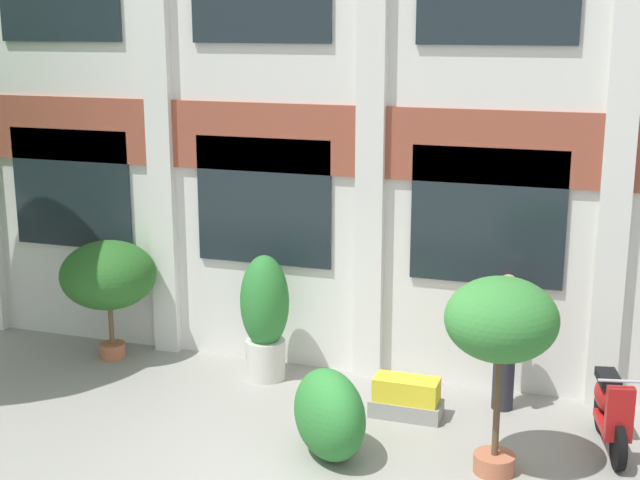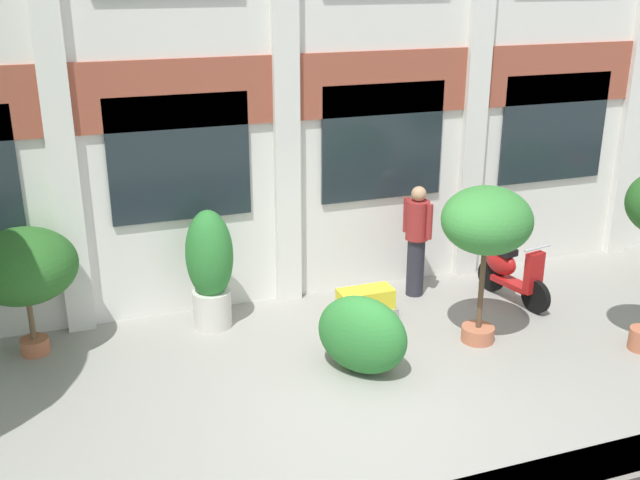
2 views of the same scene
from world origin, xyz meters
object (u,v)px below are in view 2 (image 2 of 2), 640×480
(topiary_hedge, at_px, (362,335))
(potted_plant_low_pan, at_px, (24,267))
(potted_plant_glazed_jar, at_px, (210,264))
(scooter_near_curb, at_px, (510,272))
(potted_plant_terracotta_small, at_px, (487,224))
(resident_by_doorway, at_px, (417,238))
(potted_plant_square_trough, at_px, (365,306))

(topiary_hedge, bearing_deg, potted_plant_low_pan, 154.49)
(potted_plant_glazed_jar, bearing_deg, topiary_hedge, -50.89)
(potted_plant_low_pan, bearing_deg, scooter_near_curb, -5.22)
(potted_plant_terracotta_small, bearing_deg, resident_by_doorway, 94.35)
(scooter_near_curb, relative_size, topiary_hedge, 1.18)
(topiary_hedge, bearing_deg, resident_by_doorway, 48.44)
(potted_plant_glazed_jar, xyz_separation_m, scooter_near_curb, (4.31, -0.61, -0.47))
(scooter_near_curb, bearing_deg, potted_plant_low_pan, -107.24)
(scooter_near_curb, distance_m, resident_by_doorway, 1.46)
(scooter_near_curb, bearing_deg, resident_by_doorway, -129.20)
(potted_plant_square_trough, xyz_separation_m, resident_by_doorway, (1.05, 0.60, 0.68))
(resident_by_doorway, bearing_deg, topiary_hedge, 25.29)
(potted_plant_terracotta_small, height_order, scooter_near_curb, potted_plant_terracotta_small)
(potted_plant_square_trough, relative_size, potted_plant_terracotta_small, 0.40)
(potted_plant_low_pan, xyz_separation_m, resident_by_doorway, (5.38, 0.03, -0.28))
(potted_plant_square_trough, height_order, potted_plant_terracotta_small, potted_plant_terracotta_small)
(potted_plant_low_pan, xyz_separation_m, potted_plant_square_trough, (4.33, -0.57, -0.95))
(resident_by_doorway, height_order, topiary_hedge, resident_by_doorway)
(potted_plant_low_pan, bearing_deg, resident_by_doorway, 0.31)
(potted_plant_glazed_jar, xyz_separation_m, topiary_hedge, (1.46, -1.80, -0.43))
(potted_plant_glazed_jar, distance_m, topiary_hedge, 2.36)
(potted_plant_low_pan, xyz_separation_m, scooter_near_curb, (6.61, -0.60, -0.75))
(resident_by_doorway, bearing_deg, potted_plant_glazed_jar, -22.66)
(scooter_near_curb, bearing_deg, topiary_hedge, -79.34)
(potted_plant_square_trough, bearing_deg, topiary_hedge, -114.69)
(potted_plant_low_pan, height_order, potted_plant_terracotta_small, potted_plant_terracotta_small)
(scooter_near_curb, xyz_separation_m, resident_by_doorway, (-1.23, 0.63, 0.47))
(potted_plant_low_pan, height_order, potted_plant_glazed_jar, potted_plant_glazed_jar)
(potted_plant_glazed_jar, relative_size, resident_by_doorway, 0.99)
(potted_plant_low_pan, distance_m, scooter_near_curb, 6.68)
(resident_by_doorway, bearing_deg, potted_plant_terracotta_small, 71.21)
(scooter_near_curb, bearing_deg, potted_plant_square_trough, -102.86)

